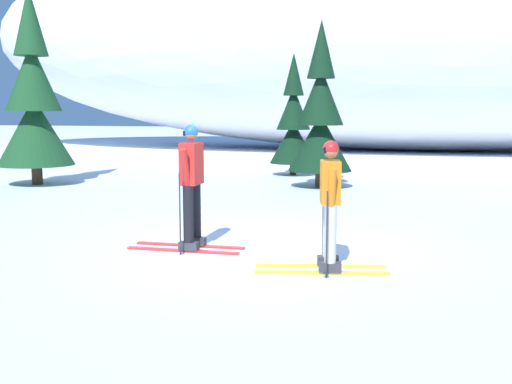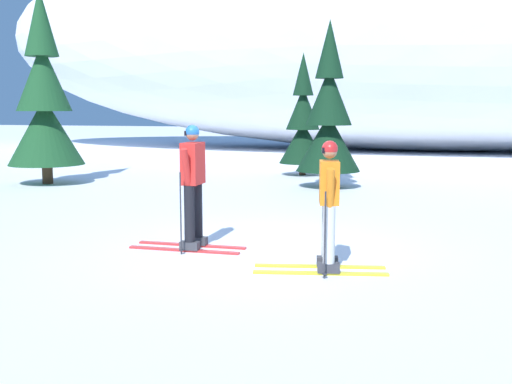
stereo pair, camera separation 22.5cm
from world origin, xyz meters
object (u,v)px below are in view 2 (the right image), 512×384
pine_tree_center_left (303,125)px  pine_tree_center_right (329,118)px  skier_red_jacket (193,184)px  pine_tree_far_left (44,103)px  skier_orange_jacket (328,204)px

pine_tree_center_left → pine_tree_center_right: pine_tree_center_right is taller
skier_red_jacket → pine_tree_far_left: size_ratio=0.34×
pine_tree_far_left → pine_tree_center_left: 7.70m
pine_tree_far_left → pine_tree_center_left: (6.45, 4.16, -0.65)m
pine_tree_center_left → pine_tree_center_right: bearing=-65.6°
pine_tree_center_left → skier_red_jacket: bearing=-87.3°
pine_tree_center_left → pine_tree_center_right: 3.06m
skier_red_jacket → pine_tree_center_left: pine_tree_center_left is taller
skier_orange_jacket → pine_tree_far_left: 11.56m
skier_red_jacket → skier_orange_jacket: bearing=-17.9°
skier_orange_jacket → pine_tree_center_left: 11.53m
pine_tree_far_left → pine_tree_center_right: 7.84m
skier_orange_jacket → pine_tree_far_left: bearing=142.2°
skier_orange_jacket → pine_tree_center_right: (-1.36, 8.43, 0.96)m
skier_red_jacket → pine_tree_far_left: pine_tree_far_left is taller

